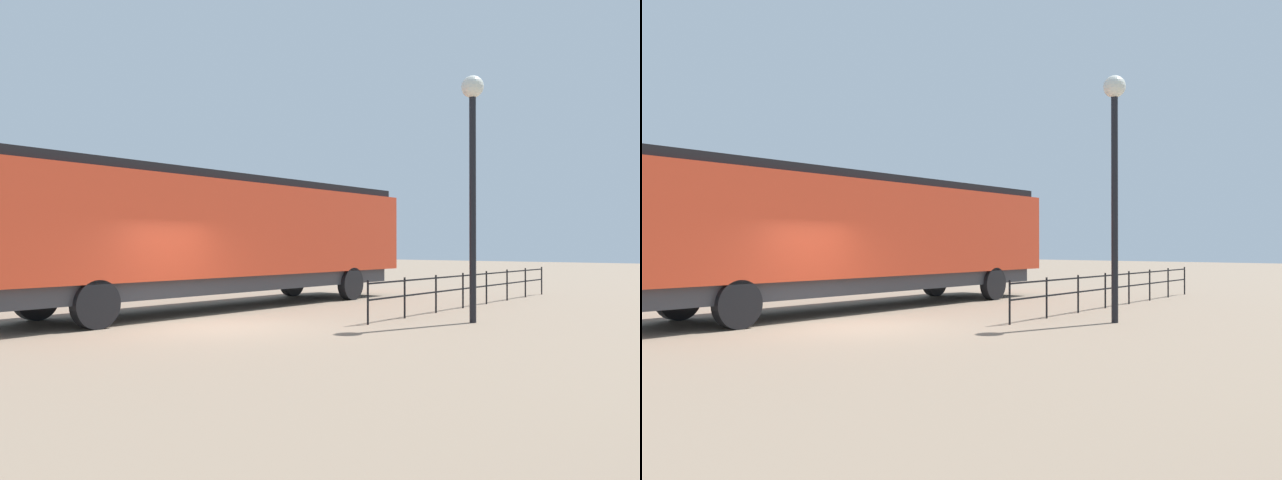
% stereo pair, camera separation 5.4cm
% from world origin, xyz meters
% --- Properties ---
extents(ground_plane, '(120.00, 120.00, 0.00)m').
position_xyz_m(ground_plane, '(0.00, 0.00, 0.00)').
color(ground_plane, '#84705B').
extents(locomotive, '(2.95, 15.07, 3.87)m').
position_xyz_m(locomotive, '(-3.11, 3.42, 2.19)').
color(locomotive, red).
rests_on(locomotive, ground_plane).
extents(lamp_post, '(0.53, 0.53, 5.96)m').
position_xyz_m(lamp_post, '(4.23, 4.44, 4.28)').
color(lamp_post, black).
rests_on(lamp_post, ground_plane).
extents(platform_fence, '(0.05, 11.66, 1.04)m').
position_xyz_m(platform_fence, '(2.47, 8.35, 0.68)').
color(platform_fence, black).
rests_on(platform_fence, ground_plane).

